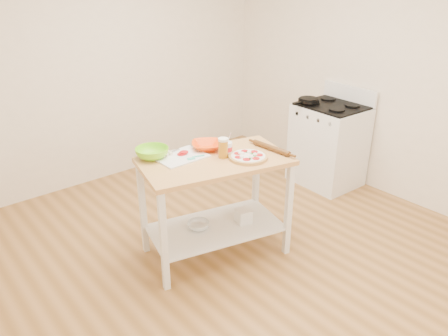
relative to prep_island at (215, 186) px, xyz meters
name	(u,v)px	position (x,y,z in m)	size (l,w,h in m)	color
room_shell	(249,105)	(0.20, -0.17, 0.70)	(4.04, 4.54, 2.74)	#A6743D
prep_island	(215,186)	(0.00, 0.00, 0.00)	(1.33, 0.93, 0.90)	tan
gas_stove	(328,144)	(1.89, 0.27, -0.18)	(0.64, 0.74, 1.11)	white
skillet	(308,100)	(1.72, 0.48, 0.32)	(0.37, 0.23, 0.03)	black
pizza	(248,156)	(0.22, -0.16, 0.27)	(0.32, 0.32, 0.05)	tan
cutting_board	(180,156)	(-0.19, 0.21, 0.26)	(0.40, 0.30, 0.04)	white
spatula	(195,157)	(-0.12, 0.10, 0.27)	(0.16, 0.05, 0.01)	#47CDB1
knife	(165,155)	(-0.29, 0.30, 0.27)	(0.27, 0.08, 0.01)	silver
orange_bowl	(207,146)	(0.08, 0.21, 0.28)	(0.26, 0.26, 0.06)	#FE4909
green_bowl	(152,153)	(-0.37, 0.35, 0.29)	(0.27, 0.27, 0.08)	#81E21B
beer_pint	(223,148)	(0.07, -0.02, 0.33)	(0.08, 0.08, 0.17)	#B97616
yogurt_tub	(227,148)	(0.13, 0.01, 0.30)	(0.09, 0.09, 0.19)	white
rolling_pin	(271,148)	(0.48, -0.17, 0.27)	(0.04, 0.04, 0.39)	brown
shelf_glass_bowl	(198,225)	(-0.13, 0.07, -0.36)	(0.19, 0.19, 0.06)	silver
shelf_bin	(244,216)	(0.24, -0.10, -0.33)	(0.12, 0.12, 0.12)	white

